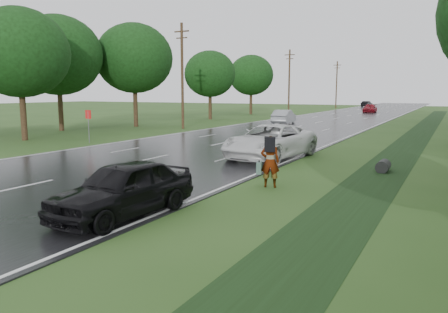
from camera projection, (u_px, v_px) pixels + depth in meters
ground at (20, 188)px, 16.34m from camera, size 220.00×220.00×0.00m
road at (330, 120)px, 55.59m from camera, size 14.00×180.00×0.04m
edge_stripe_east at (386, 121)px, 52.44m from camera, size 0.12×180.00×0.01m
edge_stripe_west at (280, 118)px, 58.74m from camera, size 0.12×180.00×0.01m
center_line at (330, 120)px, 55.59m from camera, size 0.12×180.00×0.01m
drainage_ditch at (404, 149)px, 27.29m from camera, size 2.20×120.00×0.56m
road_sign at (88, 120)px, 30.53m from camera, size 0.50×0.06×2.30m
utility_pole_mid at (182, 75)px, 41.67m from camera, size 1.60×0.26×10.00m
utility_pole_far at (289, 81)px, 67.84m from camera, size 1.60×0.26×10.00m
utility_pole_distant at (337, 84)px, 94.01m from camera, size 1.60×0.26×10.00m
tree_west_b at (19, 53)px, 31.53m from camera, size 7.20×7.20×9.62m
tree_west_c at (134, 58)px, 44.13m from camera, size 7.80×7.80×10.43m
tree_west_d at (210, 74)px, 56.12m from camera, size 6.60×6.60×8.80m
tree_west_e at (58, 55)px, 39.43m from camera, size 8.00×8.00×10.44m
tree_west_f at (251, 75)px, 68.57m from camera, size 7.00×7.00×9.29m
pedestrian at (269, 161)px, 16.38m from camera, size 1.01×0.78×1.95m
white_pickup at (270, 141)px, 23.49m from camera, size 3.78×6.78×1.79m
dark_sedan at (123, 188)px, 12.48m from camera, size 2.27×4.85×1.61m
silver_sedan at (284, 117)px, 47.82m from camera, size 2.17×4.94×1.58m
far_car_red at (370, 108)px, 74.53m from camera, size 2.22×4.97×1.42m
far_car_dark at (367, 104)px, 100.40m from camera, size 2.01×4.33×1.37m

